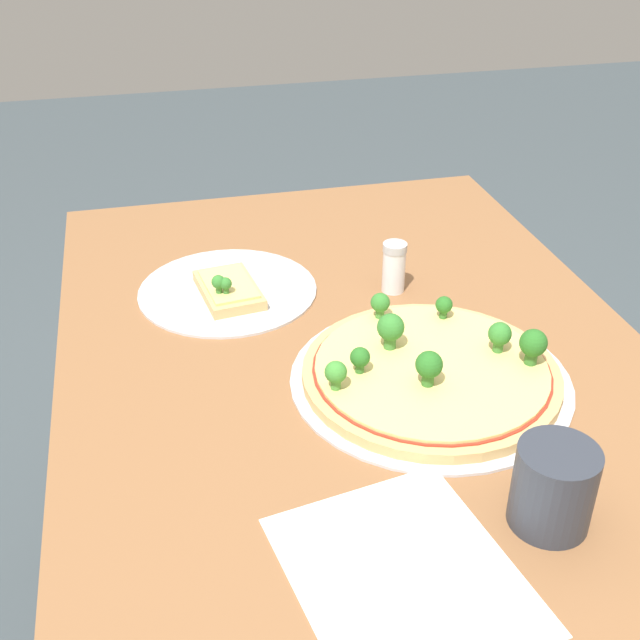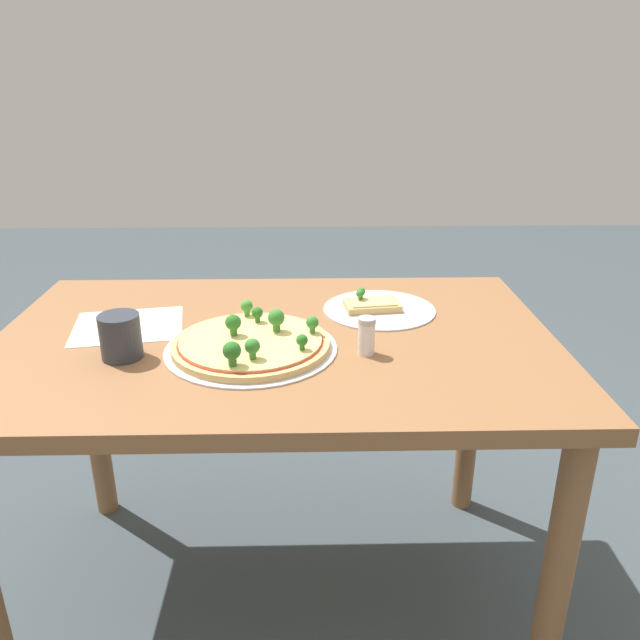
{
  "view_description": "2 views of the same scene",
  "coord_description": "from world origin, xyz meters",
  "px_view_note": "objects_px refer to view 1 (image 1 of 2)",
  "views": [
    {
      "loc": [
        0.82,
        -0.26,
        1.32
      ],
      "look_at": [
        -0.1,
        -0.04,
        0.74
      ],
      "focal_mm": 45.0,
      "sensor_mm": 36.0,
      "label": 1
    },
    {
      "loc": [
        -0.07,
        1.25,
        1.26
      ],
      "look_at": [
        -0.1,
        -0.04,
        0.74
      ],
      "focal_mm": 35.0,
      "sensor_mm": 36.0,
      "label": 2
    }
  ],
  "objects_px": {
    "pizza_tray_slice": "(228,290)",
    "drinking_cup": "(553,487)",
    "dining_table": "(364,428)",
    "pizza_tray_whole": "(431,371)",
    "condiment_shaker": "(394,267)"
  },
  "relations": [
    {
      "from": "pizza_tray_slice",
      "to": "pizza_tray_whole",
      "type": "bearing_deg",
      "value": 38.07
    },
    {
      "from": "pizza_tray_slice",
      "to": "condiment_shaker",
      "type": "relative_size",
      "value": 3.44
    },
    {
      "from": "pizza_tray_whole",
      "to": "condiment_shaker",
      "type": "bearing_deg",
      "value": 173.81
    },
    {
      "from": "dining_table",
      "to": "pizza_tray_whole",
      "type": "height_order",
      "value": "pizza_tray_whole"
    },
    {
      "from": "dining_table",
      "to": "pizza_tray_slice",
      "type": "distance_m",
      "value": 0.3
    },
    {
      "from": "pizza_tray_slice",
      "to": "drinking_cup",
      "type": "distance_m",
      "value": 0.59
    },
    {
      "from": "pizza_tray_whole",
      "to": "drinking_cup",
      "type": "xyz_separation_m",
      "value": [
        0.26,
        0.03,
        0.03
      ]
    },
    {
      "from": "pizza_tray_whole",
      "to": "drinking_cup",
      "type": "distance_m",
      "value": 0.26
    },
    {
      "from": "pizza_tray_whole",
      "to": "drinking_cup",
      "type": "bearing_deg",
      "value": 6.97
    },
    {
      "from": "pizza_tray_slice",
      "to": "drinking_cup",
      "type": "height_order",
      "value": "drinking_cup"
    },
    {
      "from": "pizza_tray_whole",
      "to": "condiment_shaker",
      "type": "xyz_separation_m",
      "value": [
        -0.23,
        0.03,
        0.03
      ]
    },
    {
      "from": "dining_table",
      "to": "pizza_tray_slice",
      "type": "relative_size",
      "value": 4.51
    },
    {
      "from": "pizza_tray_slice",
      "to": "drinking_cup",
      "type": "xyz_separation_m",
      "value": [
        0.54,
        0.25,
        0.04
      ]
    },
    {
      "from": "drinking_cup",
      "to": "condiment_shaker",
      "type": "xyz_separation_m",
      "value": [
        -0.49,
        -0.01,
        -0.01
      ]
    },
    {
      "from": "pizza_tray_slice",
      "to": "drinking_cup",
      "type": "bearing_deg",
      "value": 25.06
    }
  ]
}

